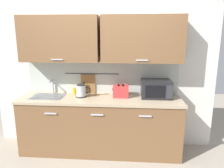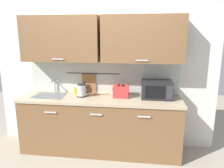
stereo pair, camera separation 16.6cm
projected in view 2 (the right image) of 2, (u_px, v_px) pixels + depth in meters
The scene contains 10 objects.
ground at pixel (97, 160), 3.27m from camera, with size 8.00×8.00×0.00m, color #9E9384.
counter_unit at pixel (100, 124), 3.46m from camera, with size 2.53×0.64×0.90m.
back_wall_assembly at pixel (102, 56), 3.44m from camera, with size 3.70×0.41×2.50m.
sink_faucet at pixel (54, 84), 3.65m from camera, with size 0.09×0.17×0.22m.
microwave at pixel (156, 90), 3.32m from camera, with size 0.46×0.35×0.27m.
electric_kettle at pixel (82, 90), 3.40m from camera, with size 0.23×0.16×0.21m.
dish_soap_bottle at pixel (85, 88), 3.58m from camera, with size 0.06×0.06×0.20m.
mug_near_sink at pixel (76, 91), 3.59m from camera, with size 0.12×0.08×0.09m.
toaster at pixel (121, 91), 3.37m from camera, with size 0.26×0.17×0.19m.
wooden_spoon at pixel (103, 94), 3.54m from camera, with size 0.26×0.14×0.01m.
Camera 2 is at (0.60, -2.87, 1.87)m, focal length 34.36 mm.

